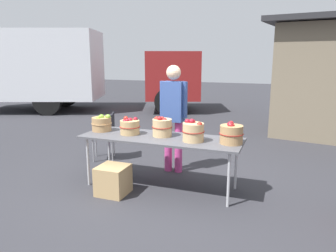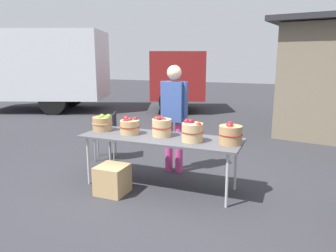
{
  "view_description": "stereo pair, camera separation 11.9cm",
  "coord_description": "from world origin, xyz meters",
  "px_view_note": "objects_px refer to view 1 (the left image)",
  "views": [
    {
      "loc": [
        1.63,
        -4.09,
        1.86
      ],
      "look_at": [
        0.0,
        0.3,
        0.85
      ],
      "focal_mm": 34.24,
      "sensor_mm": 36.0,
      "label": 1
    },
    {
      "loc": [
        1.74,
        -4.05,
        1.86
      ],
      "look_at": [
        0.0,
        0.3,
        0.85
      ],
      "focal_mm": 34.24,
      "sensor_mm": 36.0,
      "label": 2
    }
  ],
  "objects_px": {
    "market_table": "(161,140)",
    "produce_crate": "(113,180)",
    "apple_basket_green_0": "(102,124)",
    "vendor_adult": "(173,110)",
    "apple_basket_red_3": "(231,134)",
    "box_truck": "(69,68)",
    "apple_basket_red_0": "(130,127)",
    "folding_chair": "(107,132)",
    "apple_basket_red_1": "(162,127)",
    "apple_basket_red_2": "(193,131)"
  },
  "relations": [
    {
      "from": "apple_basket_green_0",
      "to": "produce_crate",
      "type": "distance_m",
      "value": 0.96
    },
    {
      "from": "vendor_adult",
      "to": "apple_basket_green_0",
      "type": "bearing_deg",
      "value": 33.01
    },
    {
      "from": "apple_basket_red_3",
      "to": "vendor_adult",
      "type": "relative_size",
      "value": 0.18
    },
    {
      "from": "apple_basket_green_0",
      "to": "folding_chair",
      "type": "height_order",
      "value": "apple_basket_green_0"
    },
    {
      "from": "vendor_adult",
      "to": "box_truck",
      "type": "relative_size",
      "value": 0.22
    },
    {
      "from": "apple_basket_red_0",
      "to": "box_truck",
      "type": "relative_size",
      "value": 0.04
    },
    {
      "from": "market_table",
      "to": "produce_crate",
      "type": "bearing_deg",
      "value": -139.33
    },
    {
      "from": "market_table",
      "to": "apple_basket_red_2",
      "type": "distance_m",
      "value": 0.53
    },
    {
      "from": "apple_basket_red_0",
      "to": "folding_chair",
      "type": "distance_m",
      "value": 1.32
    },
    {
      "from": "apple_basket_red_0",
      "to": "apple_basket_green_0",
      "type": "bearing_deg",
      "value": 174.91
    },
    {
      "from": "apple_basket_red_1",
      "to": "box_truck",
      "type": "bearing_deg",
      "value": 136.42
    },
    {
      "from": "apple_basket_red_1",
      "to": "apple_basket_red_0",
      "type": "bearing_deg",
      "value": -174.23
    },
    {
      "from": "market_table",
      "to": "vendor_adult",
      "type": "relative_size",
      "value": 1.32
    },
    {
      "from": "apple_basket_green_0",
      "to": "vendor_adult",
      "type": "height_order",
      "value": "vendor_adult"
    },
    {
      "from": "apple_basket_red_0",
      "to": "folding_chair",
      "type": "xyz_separation_m",
      "value": [
        -0.92,
        0.88,
        -0.36
      ]
    },
    {
      "from": "market_table",
      "to": "apple_basket_red_3",
      "type": "height_order",
      "value": "apple_basket_red_3"
    },
    {
      "from": "vendor_adult",
      "to": "produce_crate",
      "type": "height_order",
      "value": "vendor_adult"
    },
    {
      "from": "apple_basket_green_0",
      "to": "vendor_adult",
      "type": "bearing_deg",
      "value": 34.11
    },
    {
      "from": "apple_basket_red_2",
      "to": "produce_crate",
      "type": "xyz_separation_m",
      "value": [
        -1.02,
        -0.4,
        -0.68
      ]
    },
    {
      "from": "apple_basket_red_0",
      "to": "produce_crate",
      "type": "distance_m",
      "value": 0.81
    },
    {
      "from": "market_table",
      "to": "apple_basket_red_3",
      "type": "distance_m",
      "value": 1.01
    },
    {
      "from": "market_table",
      "to": "apple_basket_red_0",
      "type": "bearing_deg",
      "value": 178.81
    },
    {
      "from": "apple_basket_red_1",
      "to": "folding_chair",
      "type": "relative_size",
      "value": 0.35
    },
    {
      "from": "apple_basket_red_3",
      "to": "produce_crate",
      "type": "bearing_deg",
      "value": -163.48
    },
    {
      "from": "apple_basket_red_0",
      "to": "box_truck",
      "type": "bearing_deg",
      "value": 133.48
    },
    {
      "from": "apple_basket_green_0",
      "to": "produce_crate",
      "type": "relative_size",
      "value": 0.78
    },
    {
      "from": "produce_crate",
      "to": "apple_basket_red_2",
      "type": "bearing_deg",
      "value": 21.16
    },
    {
      "from": "apple_basket_red_1",
      "to": "box_truck",
      "type": "distance_m",
      "value": 7.67
    },
    {
      "from": "vendor_adult",
      "to": "folding_chair",
      "type": "height_order",
      "value": "vendor_adult"
    },
    {
      "from": "folding_chair",
      "to": "apple_basket_red_2",
      "type": "bearing_deg",
      "value": 38.8
    },
    {
      "from": "box_truck",
      "to": "produce_crate",
      "type": "bearing_deg",
      "value": -69.65
    },
    {
      "from": "box_truck",
      "to": "apple_basket_red_0",
      "type": "bearing_deg",
      "value": -67.06
    },
    {
      "from": "apple_basket_red_3",
      "to": "vendor_adult",
      "type": "xyz_separation_m",
      "value": [
        -1.04,
        0.69,
        0.14
      ]
    },
    {
      "from": "vendor_adult",
      "to": "produce_crate",
      "type": "relative_size",
      "value": 4.36
    },
    {
      "from": "market_table",
      "to": "vendor_adult",
      "type": "xyz_separation_m",
      "value": [
        -0.05,
        0.69,
        0.31
      ]
    },
    {
      "from": "market_table",
      "to": "apple_basket_red_1",
      "type": "xyz_separation_m",
      "value": [
        0.0,
        0.06,
        0.18
      ]
    },
    {
      "from": "apple_basket_green_0",
      "to": "apple_basket_red_0",
      "type": "bearing_deg",
      "value": -5.09
    },
    {
      "from": "apple_basket_red_3",
      "to": "market_table",
      "type": "bearing_deg",
      "value": 179.84
    },
    {
      "from": "apple_basket_red_3",
      "to": "box_truck",
      "type": "height_order",
      "value": "box_truck"
    },
    {
      "from": "folding_chair",
      "to": "vendor_adult",
      "type": "bearing_deg",
      "value": 56.9
    },
    {
      "from": "market_table",
      "to": "folding_chair",
      "type": "distance_m",
      "value": 1.68
    },
    {
      "from": "apple_basket_red_2",
      "to": "produce_crate",
      "type": "distance_m",
      "value": 1.29
    },
    {
      "from": "apple_basket_green_0",
      "to": "apple_basket_red_3",
      "type": "height_order",
      "value": "apple_basket_red_3"
    },
    {
      "from": "apple_basket_red_3",
      "to": "produce_crate",
      "type": "height_order",
      "value": "apple_basket_red_3"
    },
    {
      "from": "folding_chair",
      "to": "produce_crate",
      "type": "distance_m",
      "value": 1.64
    },
    {
      "from": "apple_basket_red_3",
      "to": "vendor_adult",
      "type": "distance_m",
      "value": 1.26
    },
    {
      "from": "apple_basket_red_3",
      "to": "box_truck",
      "type": "distance_m",
      "value": 8.45
    },
    {
      "from": "market_table",
      "to": "apple_basket_green_0",
      "type": "distance_m",
      "value": 1.0
    },
    {
      "from": "apple_basket_green_0",
      "to": "produce_crate",
      "type": "bearing_deg",
      "value": -47.77
    },
    {
      "from": "market_table",
      "to": "apple_basket_red_3",
      "type": "xyz_separation_m",
      "value": [
        0.99,
        -0.0,
        0.17
      ]
    }
  ]
}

